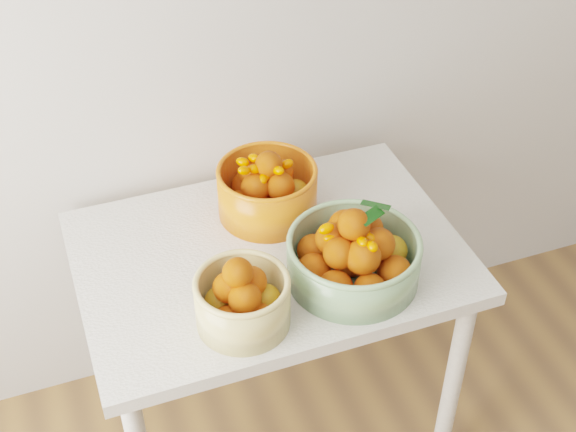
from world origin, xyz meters
The scene contains 4 objects.
table centered at (-0.19, 1.60, 0.65)m, with size 1.00×0.70×0.75m.
bowl_cream centered at (-0.33, 1.39, 0.82)m, with size 0.25×0.25×0.19m.
bowl_green centered at (-0.03, 1.43, 0.82)m, with size 0.35×0.35×0.21m.
bowl_orange centered at (-0.15, 1.76, 0.83)m, with size 0.33×0.33×0.20m.
Camera 1 is at (-0.69, 0.12, 2.16)m, focal length 50.00 mm.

